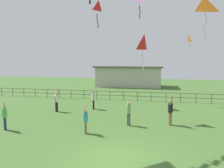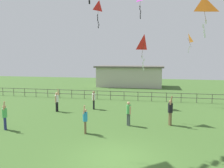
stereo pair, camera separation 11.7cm
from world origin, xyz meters
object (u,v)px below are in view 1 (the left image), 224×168
(person_1, at_px, (86,119))
(kite_0, at_px, (144,44))
(kite_5, at_px, (187,38))
(person_3, at_px, (129,112))
(person_4, at_px, (170,110))
(person_0, at_px, (5,115))
(kite_2, at_px, (99,7))
(person_5, at_px, (93,99))
(kite_4, at_px, (204,7))
(person_2, at_px, (56,100))

(person_1, height_order, kite_0, kite_0)
(kite_5, bearing_deg, person_3, -118.94)
(person_4, bearing_deg, kite_0, 149.56)
(person_0, relative_size, kite_2, 0.71)
(person_0, height_order, kite_2, kite_2)
(person_3, xyz_separation_m, person_5, (-3.62, 4.18, -0.01))
(person_0, distance_m, person_4, 10.67)
(person_5, height_order, kite_2, kite_2)
(kite_2, relative_size, kite_5, 1.40)
(kite_5, bearing_deg, person_5, -153.11)
(person_5, distance_m, kite_0, 6.85)
(person_3, relative_size, kite_5, 0.87)
(person_3, relative_size, person_4, 0.80)
(person_5, height_order, kite_4, kite_4)
(person_4, xyz_separation_m, kite_4, (1.26, -2.96, 5.98))
(person_4, height_order, kite_5, kite_5)
(person_1, relative_size, kite_2, 0.67)
(kite_0, bearing_deg, person_1, -129.87)
(person_0, distance_m, person_1, 5.18)
(person_4, bearing_deg, person_0, -163.36)
(person_4, height_order, person_5, person_4)
(person_2, distance_m, kite_0, 8.64)
(person_3, xyz_separation_m, kite_5, (4.62, 8.35, 5.45))
(person_0, bearing_deg, kite_0, 26.43)
(person_2, relative_size, person_3, 1.18)
(person_0, bearing_deg, person_4, 16.64)
(person_5, distance_m, kite_2, 8.86)
(person_3, distance_m, kite_0, 4.97)
(person_2, xyz_separation_m, person_3, (6.43, -2.72, -0.03))
(person_4, distance_m, kite_0, 4.98)
(person_2, bearing_deg, kite_5, 27.04)
(kite_0, xyz_separation_m, kite_4, (3.12, -4.06, 1.49))
(person_4, bearing_deg, person_1, -151.72)
(person_2, bearing_deg, person_1, -49.44)
(person_1, xyz_separation_m, kite_5, (6.95, 10.43, 5.50))
(person_3, distance_m, kite_4, 7.61)
(person_5, bearing_deg, kite_5, 26.89)
(person_3, distance_m, person_4, 2.80)
(kite_4, bearing_deg, kite_2, 130.29)
(kite_5, bearing_deg, kite_4, -93.42)
(person_0, relative_size, kite_0, 0.72)
(person_1, relative_size, person_5, 1.09)
(person_0, height_order, person_4, person_4)
(person_1, relative_size, kite_5, 0.95)
(person_0, xyz_separation_m, person_2, (1.07, 5.13, 0.03))
(kite_2, bearing_deg, person_4, -43.58)
(person_2, relative_size, kite_2, 0.74)
(person_5, relative_size, kite_4, 0.81)
(person_3, bearing_deg, person_2, 157.10)
(person_0, xyz_separation_m, kite_5, (12.12, 10.77, 5.45))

